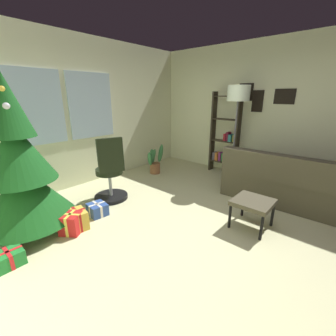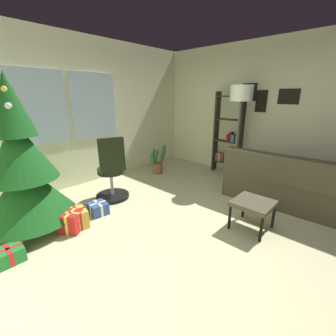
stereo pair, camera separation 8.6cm
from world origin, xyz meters
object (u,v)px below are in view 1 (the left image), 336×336
(couch, at_px, (298,185))
(floor_lamp, at_px, (238,99))
(gift_box_green, at_px, (9,259))
(footstool, at_px, (253,204))
(office_chair, at_px, (110,176))
(bookshelf, at_px, (225,139))
(gift_box_red, at_px, (71,223))
(holiday_tree, at_px, (21,172))
(gift_box_blue, at_px, (97,209))
(potted_plant, at_px, (155,162))
(gift_box_gold, at_px, (77,220))

(couch, relative_size, floor_lamp, 1.11)
(gift_box_green, bearing_deg, footstool, -34.20)
(footstool, height_order, office_chair, office_chair)
(couch, height_order, floor_lamp, floor_lamp)
(bookshelf, distance_m, floor_lamp, 1.05)
(gift_box_red, distance_m, gift_box_green, 0.73)
(footstool, xyz_separation_m, holiday_tree, (-1.97, 2.16, 0.47))
(gift_box_blue, height_order, office_chair, office_chair)
(footstool, bearing_deg, bookshelf, 37.33)
(footstool, height_order, holiday_tree, holiday_tree)
(footstool, distance_m, gift_box_blue, 2.20)
(couch, bearing_deg, potted_plant, 99.97)
(holiday_tree, bearing_deg, gift_box_blue, -22.23)
(gift_box_green, distance_m, gift_box_gold, 0.83)
(couch, xyz_separation_m, gift_box_blue, (-2.40, 2.13, -0.22))
(gift_box_red, xyz_separation_m, bookshelf, (3.48, -0.31, 0.65))
(gift_box_green, bearing_deg, potted_plant, 16.10)
(couch, distance_m, bookshelf, 1.84)
(gift_box_green, distance_m, gift_box_blue, 1.21)
(gift_box_green, relative_size, floor_lamp, 0.15)
(holiday_tree, height_order, potted_plant, holiday_tree)
(holiday_tree, xyz_separation_m, gift_box_blue, (0.78, -0.32, -0.72))
(potted_plant, bearing_deg, bookshelf, -45.60)
(bookshelf, bearing_deg, gift_box_gold, 174.16)
(holiday_tree, relative_size, gift_box_red, 7.18)
(office_chair, height_order, bookshelf, bookshelf)
(holiday_tree, bearing_deg, couch, -37.56)
(couch, xyz_separation_m, bookshelf, (0.61, 1.67, 0.47))
(couch, distance_m, potted_plant, 2.84)
(gift_box_green, height_order, floor_lamp, floor_lamp)
(gift_box_red, distance_m, potted_plant, 2.51)
(floor_lamp, bearing_deg, footstool, -144.93)
(potted_plant, bearing_deg, gift_box_green, -163.90)
(gift_box_green, distance_m, office_chair, 1.75)
(holiday_tree, height_order, gift_box_red, holiday_tree)
(holiday_tree, xyz_separation_m, bookshelf, (3.79, -0.77, -0.03))
(holiday_tree, distance_m, potted_plant, 2.76)
(footstool, height_order, gift_box_blue, footstool)
(holiday_tree, relative_size, gift_box_green, 8.79)
(gift_box_gold, xyz_separation_m, bookshelf, (3.38, -0.35, 0.66))
(holiday_tree, xyz_separation_m, gift_box_red, (0.31, -0.46, -0.68))
(gift_box_blue, bearing_deg, bookshelf, -8.58)
(office_chair, bearing_deg, footstool, -70.69)
(gift_box_blue, relative_size, potted_plant, 0.44)
(gift_box_blue, relative_size, office_chair, 0.27)
(gift_box_green, distance_m, bookshelf, 4.26)
(gift_box_blue, bearing_deg, gift_box_gold, -163.80)
(gift_box_gold, height_order, bookshelf, bookshelf)
(footstool, height_order, gift_box_green, footstool)
(gift_box_red, xyz_separation_m, floor_lamp, (3.03, -0.74, 1.50))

